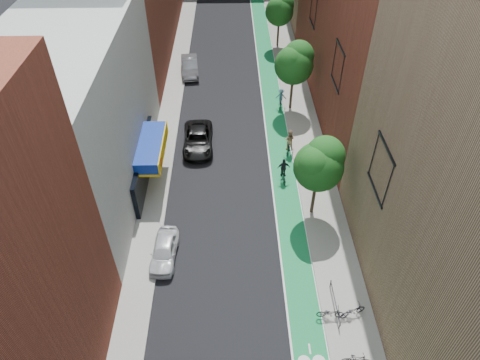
{
  "coord_description": "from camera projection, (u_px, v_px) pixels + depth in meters",
  "views": [
    {
      "loc": [
        -0.09,
        -11.49,
        22.54
      ],
      "look_at": [
        0.46,
        12.03,
        1.5
      ],
      "focal_mm": 32.0,
      "sensor_mm": 36.0,
      "label": 1
    }
  ],
  "objects": [
    {
      "name": "building_left_white",
      "position": [
        76.0,
        116.0,
        29.83
      ],
      "size": [
        8.0,
        20.0,
        12.0
      ],
      "primitive_type": "cube",
      "color": "silver",
      "rests_on": "ground"
    },
    {
      "name": "parked_bike_near",
      "position": [
        330.0,
        313.0,
        24.45
      ],
      "size": [
        1.61,
        0.63,
        0.83
      ],
      "primitive_type": "imported",
      "rotation": [
        0.0,
        0.0,
        1.52
      ],
      "color": "black",
      "rests_on": "sidewalk_right"
    },
    {
      "name": "parked_bike_far",
      "position": [
        353.0,
        311.0,
        24.54
      ],
      "size": [
        1.69,
        1.05,
        0.84
      ],
      "primitive_type": "imported",
      "rotation": [
        0.0,
        0.0,
        1.91
      ],
      "color": "black",
      "rests_on": "sidewalk_right"
    },
    {
      "name": "parked_car_black",
      "position": [
        198.0,
        139.0,
        36.58
      ],
      "size": [
        2.65,
        5.47,
        1.5
      ],
      "primitive_type": "imported",
      "rotation": [
        0.0,
        0.0,
        0.03
      ],
      "color": "black",
      "rests_on": "ground"
    },
    {
      "name": "bike_lane",
      "position": [
        272.0,
        98.0,
        43.03
      ],
      "size": [
        2.0,
        68.0,
        0.01
      ],
      "primitive_type": "cube",
      "color": "#15784D",
      "rests_on": "ground"
    },
    {
      "name": "tree_mid",
      "position": [
        295.0,
        62.0,
        38.33
      ],
      "size": [
        3.55,
        3.53,
        6.74
      ],
      "color": "#332619",
      "rests_on": "ground"
    },
    {
      "name": "cyclist_lane_mid",
      "position": [
        283.0,
        172.0,
        33.37
      ],
      "size": [
        0.99,
        1.87,
        2.0
      ],
      "rotation": [
        0.0,
        0.0,
        3.21
      ],
      "color": "black",
      "rests_on": "ground"
    },
    {
      "name": "sidewalk_left",
      "position": [
        172.0,
        99.0,
        42.81
      ],
      "size": [
        2.0,
        68.0,
        0.15
      ],
      "primitive_type": "cube",
      "color": "gray",
      "rests_on": "ground"
    },
    {
      "name": "tree_near",
      "position": [
        320.0,
        163.0,
        28.05
      ],
      "size": [
        3.4,
        3.36,
        6.42
      ],
      "color": "#332619",
      "rests_on": "ground"
    },
    {
      "name": "sidewalk_right",
      "position": [
        297.0,
        97.0,
        43.03
      ],
      "size": [
        3.0,
        68.0,
        0.15
      ],
      "primitive_type": "cube",
      "color": "gray",
      "rests_on": "ground"
    },
    {
      "name": "cyclist_lane_far",
      "position": [
        281.0,
        99.0,
        41.26
      ],
      "size": [
        1.12,
        1.62,
        1.94
      ],
      "rotation": [
        0.0,
        0.0,
        2.94
      ],
      "color": "black",
      "rests_on": "ground"
    },
    {
      "name": "cyclist_lane_near",
      "position": [
        289.0,
        143.0,
        35.82
      ],
      "size": [
        1.06,
        1.61,
        2.22
      ],
      "rotation": [
        0.0,
        0.0,
        2.88
      ],
      "color": "black",
      "rests_on": "ground"
    },
    {
      "name": "tree_far",
      "position": [
        280.0,
        9.0,
        49.02
      ],
      "size": [
        3.3,
        3.25,
        6.21
      ],
      "color": "#332619",
      "rests_on": "ground"
    },
    {
      "name": "parked_car_silver",
      "position": [
        190.0,
        66.0,
        46.43
      ],
      "size": [
        2.22,
        5.08,
        1.62
      ],
      "primitive_type": "imported",
      "rotation": [
        0.0,
        0.0,
        0.1
      ],
      "color": "gray",
      "rests_on": "ground"
    },
    {
      "name": "parked_bike_mid",
      "position": [
        356.0,
        360.0,
        22.35
      ],
      "size": [
        1.58,
        0.54,
        0.93
      ],
      "primitive_type": "imported",
      "rotation": [
        0.0,
        0.0,
        1.5
      ],
      "color": "black",
      "rests_on": "sidewalk_right"
    },
    {
      "name": "parked_car_white",
      "position": [
        164.0,
        251.0,
        27.69
      ],
      "size": [
        1.78,
        3.99,
        1.33
      ],
      "primitive_type": "imported",
      "rotation": [
        0.0,
        0.0,
        -0.05
      ],
      "color": "silver",
      "rests_on": "ground"
    },
    {
      "name": "ground",
      "position": [
        237.0,
        345.0,
        23.59
      ],
      "size": [
        160.0,
        160.0,
        0.0
      ],
      "primitive_type": "plane",
      "color": "black",
      "rests_on": "ground"
    }
  ]
}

